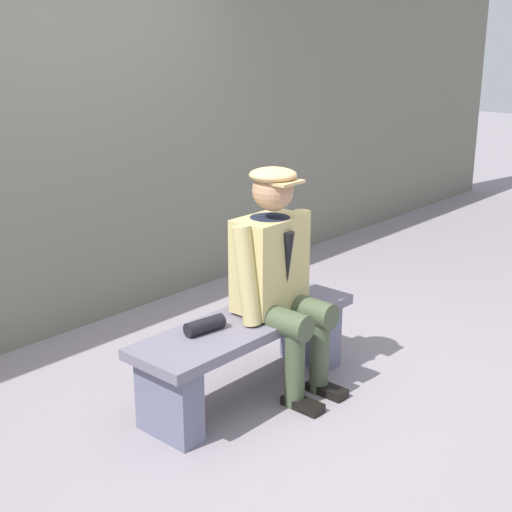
{
  "coord_description": "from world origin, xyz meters",
  "views": [
    {
      "loc": [
        2.72,
        2.5,
        1.99
      ],
      "look_at": [
        -0.08,
        0.0,
        0.81
      ],
      "focal_mm": 50.58,
      "sensor_mm": 36.0,
      "label": 1
    }
  ],
  "objects": [
    {
      "name": "ground_plane",
      "position": [
        0.0,
        0.0,
        0.0
      ],
      "size": [
        30.0,
        30.0,
        0.0
      ],
      "primitive_type": "plane",
      "color": "gray"
    },
    {
      "name": "bench",
      "position": [
        0.0,
        0.0,
        0.31
      ],
      "size": [
        1.43,
        0.43,
        0.46
      ],
      "color": "slate",
      "rests_on": "ground"
    },
    {
      "name": "stadium_wall",
      "position": [
        0.0,
        -1.64,
        1.27
      ],
      "size": [
        12.0,
        0.24,
        2.55
      ],
      "primitive_type": "cube",
      "color": "slate",
      "rests_on": "ground"
    },
    {
      "name": "rolled_magazine",
      "position": [
        0.28,
        -0.05,
        0.5
      ],
      "size": [
        0.24,
        0.11,
        0.08
      ],
      "primitive_type": "cylinder",
      "rotation": [
        0.0,
        1.57,
        -0.14
      ],
      "color": "black",
      "rests_on": "bench"
    },
    {
      "name": "seated_man",
      "position": [
        -0.19,
        0.06,
        0.71
      ],
      "size": [
        0.57,
        0.59,
        1.28
      ],
      "color": "tan",
      "rests_on": "ground"
    }
  ]
}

